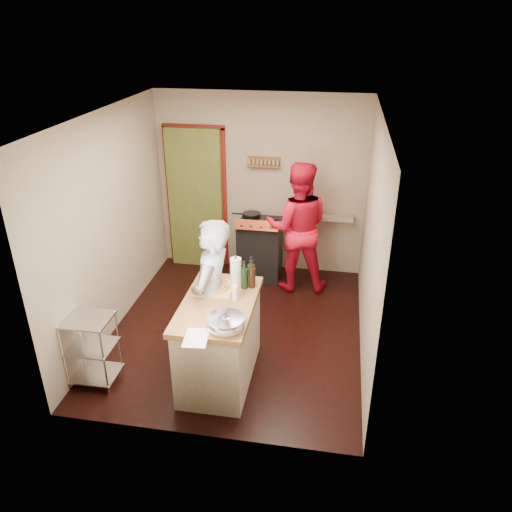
# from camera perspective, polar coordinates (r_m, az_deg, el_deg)

# --- Properties ---
(floor) EXTENTS (3.50, 3.50, 0.00)m
(floor) POSITION_cam_1_polar(r_m,az_deg,el_deg) (6.26, -2.15, -8.32)
(floor) COLOR black
(floor) RESTS_ON ground
(back_wall) EXTENTS (3.00, 0.44, 2.60)m
(back_wall) POSITION_cam_1_polar(r_m,az_deg,el_deg) (7.44, -4.36, 7.20)
(back_wall) COLOR gray
(back_wall) RESTS_ON ground
(left_wall) EXTENTS (0.04, 3.50, 2.60)m
(left_wall) POSITION_cam_1_polar(r_m,az_deg,el_deg) (6.10, -16.32, 3.51)
(left_wall) COLOR gray
(left_wall) RESTS_ON ground
(right_wall) EXTENTS (0.04, 3.50, 2.60)m
(right_wall) POSITION_cam_1_polar(r_m,az_deg,el_deg) (5.53, 13.03, 1.54)
(right_wall) COLOR gray
(right_wall) RESTS_ON ground
(ceiling) EXTENTS (3.00, 3.50, 0.02)m
(ceiling) POSITION_cam_1_polar(r_m,az_deg,el_deg) (5.24, -2.64, 15.90)
(ceiling) COLOR white
(ceiling) RESTS_ON back_wall
(stove) EXTENTS (0.60, 0.63, 1.00)m
(stove) POSITION_cam_1_polar(r_m,az_deg,el_deg) (7.24, 0.45, 0.90)
(stove) COLOR black
(stove) RESTS_ON ground
(wire_shelving) EXTENTS (0.48, 0.40, 0.80)m
(wire_shelving) POSITION_cam_1_polar(r_m,az_deg,el_deg) (5.48, -18.31, -9.86)
(wire_shelving) COLOR silver
(wire_shelving) RESTS_ON ground
(island) EXTENTS (0.72, 1.39, 1.23)m
(island) POSITION_cam_1_polar(r_m,az_deg,el_deg) (5.26, -4.17, -9.41)
(island) COLOR beige
(island) RESTS_ON ground
(person_stripe) EXTENTS (0.49, 0.68, 1.72)m
(person_stripe) POSITION_cam_1_polar(r_m,az_deg,el_deg) (5.24, -5.05, -4.71)
(person_stripe) COLOR #B7B6BB
(person_stripe) RESTS_ON ground
(person_red) EXTENTS (0.96, 0.79, 1.82)m
(person_red) POSITION_cam_1_polar(r_m,az_deg,el_deg) (6.79, 4.77, 3.28)
(person_red) COLOR red
(person_red) RESTS_ON ground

